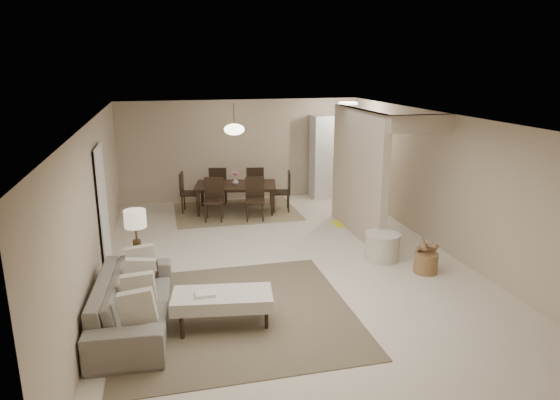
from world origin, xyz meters
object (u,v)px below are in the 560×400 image
object	(u,v)px
pantry_cabinet	(334,156)
side_table	(140,276)
round_pouf	(382,247)
wicker_basket	(426,263)
sofa	(133,302)
ottoman_bench	(222,300)
dining_table	(236,198)

from	to	relation	value
pantry_cabinet	side_table	world-z (taller)	pantry_cabinet
round_pouf	wicker_basket	xyz separation A→B (m)	(0.46, -0.68, -0.07)
side_table	wicker_basket	distance (m)	4.58
sofa	ottoman_bench	distance (m)	1.17
wicker_basket	sofa	bearing A→B (deg)	-171.97
sofa	round_pouf	size ratio (longest dim) A/B	3.72
sofa	pantry_cabinet	bearing A→B (deg)	-36.41
ottoman_bench	round_pouf	xyz separation A→B (m)	(3.01, 1.63, -0.13)
pantry_cabinet	ottoman_bench	distance (m)	7.06
pantry_cabinet	sofa	xyz separation A→B (m)	(-4.80, -5.70, -0.72)
pantry_cabinet	side_table	bearing A→B (deg)	-135.35
round_pouf	wicker_basket	world-z (taller)	round_pouf
side_table	wicker_basket	world-z (taller)	side_table
sofa	dining_table	xyz separation A→B (m)	(2.11, 4.89, -0.01)
round_pouf	wicker_basket	size ratio (longest dim) A/B	1.57
sofa	wicker_basket	size ratio (longest dim) A/B	5.85
sofa	side_table	xyz separation A→B (m)	(0.05, 1.00, -0.07)
pantry_cabinet	ottoman_bench	xyz separation A→B (m)	(-3.67, -6.00, -0.68)
ottoman_bench	round_pouf	size ratio (longest dim) A/B	2.22
sofa	dining_table	size ratio (longest dim) A/B	1.24
pantry_cabinet	dining_table	distance (m)	2.90
round_pouf	wicker_basket	distance (m)	0.83
ottoman_bench	dining_table	bearing A→B (deg)	87.81
pantry_cabinet	dining_table	xyz separation A→B (m)	(-2.69, -0.80, -0.73)
pantry_cabinet	sofa	size ratio (longest dim) A/B	0.92
sofa	wicker_basket	world-z (taller)	sofa
ottoman_bench	dining_table	size ratio (longest dim) A/B	0.74
ottoman_bench	wicker_basket	distance (m)	3.61
wicker_basket	side_table	bearing A→B (deg)	175.59
side_table	wicker_basket	bearing A→B (deg)	-4.41
sofa	ottoman_bench	xyz separation A→B (m)	(1.13, -0.30, 0.04)
side_table	round_pouf	size ratio (longest dim) A/B	0.86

